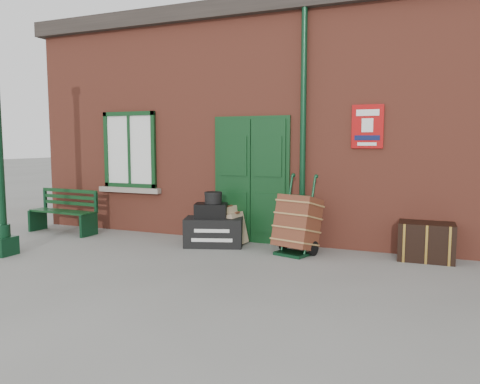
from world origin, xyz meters
The scene contains 10 objects.
ground centered at (0.00, 0.00, 0.00)m, with size 80.00×80.00×0.00m, color gray.
station_building centered at (0.00, 3.49, 2.16)m, with size 10.30×4.30×4.36m.
bench centered at (-4.06, 0.86, 0.45)m, with size 1.47×0.53×0.89m.
houdini_trunk centered at (-0.78, 0.90, 0.25)m, with size 0.99×0.55×0.50m, color black.
strongbox centered at (-0.83, 0.90, 0.62)m, with size 0.55×0.40×0.25m, color black.
hatbox centered at (-0.80, 0.93, 0.84)m, with size 0.30×0.30×0.20m, color black.
suitcase_back centered at (-0.62, 1.21, 0.33)m, with size 0.18×0.46×0.65m, color tan.
suitcase_front centered at (-0.44, 1.11, 0.29)m, with size 0.17×0.42×0.55m, color tan.
porter_trolley centered at (0.71, 0.91, 0.49)m, with size 0.77×0.80×1.26m.
dark_trunk centered at (2.65, 1.25, 0.29)m, with size 0.81×0.53×0.58m, color black.
Camera 1 is at (2.72, -6.31, 1.80)m, focal length 35.00 mm.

